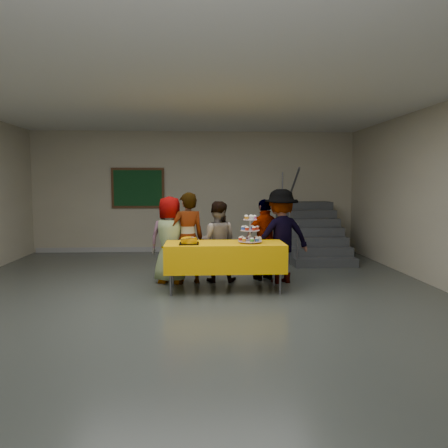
{
  "coord_description": "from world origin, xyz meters",
  "views": [
    {
      "loc": [
        0.13,
        -5.98,
        1.69
      ],
      "look_at": [
        0.51,
        1.06,
        1.05
      ],
      "focal_mm": 35.0,
      "sensor_mm": 36.0,
      "label": 1
    }
  ],
  "objects_px": {
    "schoolchild_d": "(265,240)",
    "staircase": "(309,235)",
    "schoolchild_a": "(170,240)",
    "schoolchild_e": "(281,236)",
    "bear_cake": "(189,240)",
    "noticeboard": "(138,188)",
    "schoolchild_c": "(217,241)",
    "bake_table": "(225,256)",
    "schoolchild_b": "(188,238)",
    "cupcake_stand": "(250,232)"
  },
  "relations": [
    {
      "from": "cupcake_stand",
      "to": "schoolchild_a",
      "type": "relative_size",
      "value": 0.3
    },
    {
      "from": "staircase",
      "to": "noticeboard",
      "type": "bearing_deg",
      "value": 168.5
    },
    {
      "from": "bake_table",
      "to": "schoolchild_c",
      "type": "relative_size",
      "value": 1.34
    },
    {
      "from": "bake_table",
      "to": "schoolchild_c",
      "type": "height_order",
      "value": "schoolchild_c"
    },
    {
      "from": "cupcake_stand",
      "to": "bear_cake",
      "type": "relative_size",
      "value": 1.24
    },
    {
      "from": "bake_table",
      "to": "cupcake_stand",
      "type": "relative_size",
      "value": 4.22
    },
    {
      "from": "noticeboard",
      "to": "schoolchild_c",
      "type": "bearing_deg",
      "value": -61.81
    },
    {
      "from": "schoolchild_d",
      "to": "bake_table",
      "type": "bearing_deg",
      "value": 22.49
    },
    {
      "from": "cupcake_stand",
      "to": "staircase",
      "type": "distance_m",
      "value": 3.79
    },
    {
      "from": "schoolchild_b",
      "to": "noticeboard",
      "type": "distance_m",
      "value": 3.88
    },
    {
      "from": "schoolchild_d",
      "to": "staircase",
      "type": "relative_size",
      "value": 0.6
    },
    {
      "from": "schoolchild_e",
      "to": "schoolchild_a",
      "type": "bearing_deg",
      "value": -15.88
    },
    {
      "from": "schoolchild_e",
      "to": "schoolchild_d",
      "type": "bearing_deg",
      "value": -57.04
    },
    {
      "from": "bake_table",
      "to": "bear_cake",
      "type": "xyz_separation_m",
      "value": [
        -0.56,
        -0.13,
        0.27
      ]
    },
    {
      "from": "bear_cake",
      "to": "schoolchild_d",
      "type": "height_order",
      "value": "schoolchild_d"
    },
    {
      "from": "schoolchild_b",
      "to": "schoolchild_e",
      "type": "distance_m",
      "value": 1.6
    },
    {
      "from": "schoolchild_d",
      "to": "schoolchild_e",
      "type": "distance_m",
      "value": 0.34
    },
    {
      "from": "schoolchild_b",
      "to": "noticeboard",
      "type": "xyz_separation_m",
      "value": [
        -1.32,
        3.56,
        0.82
      ]
    },
    {
      "from": "bake_table",
      "to": "schoolchild_a",
      "type": "bearing_deg",
      "value": 145.88
    },
    {
      "from": "schoolchild_c",
      "to": "staircase",
      "type": "xyz_separation_m",
      "value": [
        2.28,
        2.58,
        -0.21
      ]
    },
    {
      "from": "bear_cake",
      "to": "noticeboard",
      "type": "height_order",
      "value": "noticeboard"
    },
    {
      "from": "bear_cake",
      "to": "schoolchild_e",
      "type": "distance_m",
      "value": 1.7
    },
    {
      "from": "schoolchild_c",
      "to": "bear_cake",
      "type": "bearing_deg",
      "value": 68.35
    },
    {
      "from": "schoolchild_a",
      "to": "staircase",
      "type": "distance_m",
      "value": 4.08
    },
    {
      "from": "bake_table",
      "to": "schoolchild_e",
      "type": "xyz_separation_m",
      "value": [
        1.0,
        0.54,
        0.25
      ]
    },
    {
      "from": "cupcake_stand",
      "to": "noticeboard",
      "type": "xyz_separation_m",
      "value": [
        -2.32,
        4.14,
        0.65
      ]
    },
    {
      "from": "cupcake_stand",
      "to": "staircase",
      "type": "height_order",
      "value": "staircase"
    },
    {
      "from": "bake_table",
      "to": "cupcake_stand",
      "type": "height_order",
      "value": "cupcake_stand"
    },
    {
      "from": "schoolchild_e",
      "to": "bear_cake",
      "type": "bearing_deg",
      "value": 9.45
    },
    {
      "from": "schoolchild_b",
      "to": "schoolchild_e",
      "type": "relative_size",
      "value": 0.97
    },
    {
      "from": "schoolchild_c",
      "to": "noticeboard",
      "type": "xyz_separation_m",
      "value": [
        -1.83,
        3.42,
        0.9
      ]
    },
    {
      "from": "bake_table",
      "to": "schoolchild_a",
      "type": "xyz_separation_m",
      "value": [
        -0.9,
        0.61,
        0.19
      ]
    },
    {
      "from": "schoolchild_a",
      "to": "schoolchild_c",
      "type": "bearing_deg",
      "value": -159.39
    },
    {
      "from": "schoolchild_c",
      "to": "staircase",
      "type": "bearing_deg",
      "value": -123.24
    },
    {
      "from": "staircase",
      "to": "schoolchild_b",
      "type": "bearing_deg",
      "value": -135.65
    },
    {
      "from": "bear_cake",
      "to": "schoolchild_d",
      "type": "xyz_separation_m",
      "value": [
        1.32,
        0.89,
        -0.11
      ]
    },
    {
      "from": "schoolchild_d",
      "to": "schoolchild_a",
      "type": "bearing_deg",
      "value": -17.38
    },
    {
      "from": "noticeboard",
      "to": "schoolchild_a",
      "type": "bearing_deg",
      "value": -73.72
    },
    {
      "from": "schoolchild_a",
      "to": "schoolchild_e",
      "type": "xyz_separation_m",
      "value": [
        1.9,
        -0.07,
        0.06
      ]
    },
    {
      "from": "staircase",
      "to": "schoolchild_c",
      "type": "bearing_deg",
      "value": -131.42
    },
    {
      "from": "staircase",
      "to": "noticeboard",
      "type": "xyz_separation_m",
      "value": [
        -4.11,
        0.84,
        1.11
      ]
    },
    {
      "from": "cupcake_stand",
      "to": "schoolchild_d",
      "type": "relative_size",
      "value": 0.31
    },
    {
      "from": "schoolchild_b",
      "to": "schoolchild_a",
      "type": "bearing_deg",
      "value": -27.41
    },
    {
      "from": "bake_table",
      "to": "staircase",
      "type": "bearing_deg",
      "value": 56.25
    },
    {
      "from": "bear_cake",
      "to": "staircase",
      "type": "height_order",
      "value": "staircase"
    },
    {
      "from": "bear_cake",
      "to": "schoolchild_a",
      "type": "bearing_deg",
      "value": 115.0
    },
    {
      "from": "noticeboard",
      "to": "bear_cake",
      "type": "bearing_deg",
      "value": -72.13
    },
    {
      "from": "bear_cake",
      "to": "schoolchild_d",
      "type": "distance_m",
      "value": 1.6
    },
    {
      "from": "schoolchild_a",
      "to": "noticeboard",
      "type": "height_order",
      "value": "noticeboard"
    },
    {
      "from": "schoolchild_d",
      "to": "staircase",
      "type": "height_order",
      "value": "staircase"
    }
  ]
}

